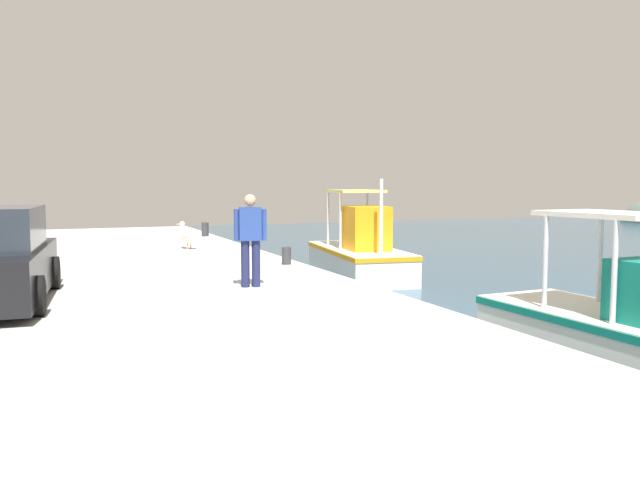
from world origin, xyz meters
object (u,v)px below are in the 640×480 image
object	(u,v)px
fishing_boat_second	(633,329)
fisherman_standing	(250,236)
mooring_bollard_nearest	(205,229)
fishing_boat_nearest	(360,254)
mooring_bollard_second	(286,256)
pelican	(188,236)

from	to	relation	value
fishing_boat_second	fisherman_standing	size ratio (longest dim) A/B	2.86
fishing_boat_second	mooring_bollard_nearest	world-z (taller)	fishing_boat_second
fishing_boat_second	fisherman_standing	world-z (taller)	fishing_boat_second
fishing_boat_nearest	mooring_bollard_second	distance (m)	3.81
pelican	fisherman_standing	xyz separation A→B (m)	(7.43, -0.26, 0.56)
fishing_boat_second	mooring_bollard_nearest	bearing A→B (deg)	-170.42
fishing_boat_nearest	fishing_boat_second	bearing A→B (deg)	-1.79
fishing_boat_nearest	mooring_bollard_nearest	size ratio (longest dim) A/B	10.02
fishing_boat_second	fisherman_standing	xyz separation A→B (m)	(-4.63, -4.52, 1.18)
mooring_bollard_nearest	mooring_bollard_second	world-z (taller)	mooring_bollard_nearest
pelican	mooring_bollard_second	bearing A→B (deg)	18.00
pelican	fishing_boat_second	bearing A→B (deg)	19.44
pelican	mooring_bollard_second	size ratio (longest dim) A/B	2.25
pelican	fisherman_standing	world-z (taller)	fisherman_standing
pelican	mooring_bollard_nearest	bearing A→B (deg)	161.38
pelican	mooring_bollard_second	world-z (taller)	pelican
fishing_boat_nearest	fisherman_standing	distance (m)	7.09
pelican	fisherman_standing	bearing A→B (deg)	-2.03
fishing_boat_nearest	mooring_bollard_nearest	xyz separation A→B (m)	(-6.74, -3.08, 0.36)
fisherman_standing	mooring_bollard_second	xyz separation A→B (m)	(-2.87, 1.74, -0.75)
pelican	fishing_boat_nearest	bearing A→B (deg)	62.79
pelican	fisherman_standing	size ratio (longest dim) A/B	0.54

